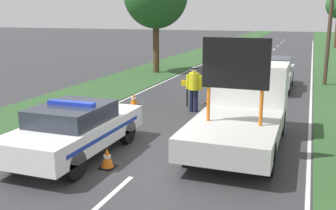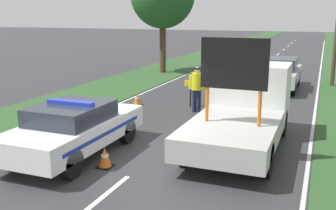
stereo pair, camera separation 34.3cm
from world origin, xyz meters
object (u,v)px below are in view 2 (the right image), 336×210
at_px(queued_car_hatch_blue, 236,56).
at_px(queued_car_van_white, 252,49).
at_px(police_officer, 197,85).
at_px(police_car, 75,128).
at_px(queued_car_sedan_silver, 278,73).
at_px(traffic_cone_near_police, 105,157).
at_px(road_barrier, 215,87).
at_px(pedestrian_civilian, 228,91).
at_px(traffic_cone_centre_front, 214,98).
at_px(work_truck, 244,107).
at_px(traffic_cone_near_truck, 137,99).

bearing_deg(queued_car_hatch_blue, queued_car_van_white, -89.91).
height_order(police_officer, queued_car_hatch_blue, police_officer).
relative_size(police_car, police_officer, 2.61).
bearing_deg(queued_car_sedan_silver, traffic_cone_near_police, 77.39).
bearing_deg(queued_car_sedan_silver, police_car, 71.47).
distance_m(road_barrier, pedestrian_civilian, 1.18).
bearing_deg(pedestrian_civilian, queued_car_van_white, 70.41).
distance_m(road_barrier, queued_car_hatch_blue, 12.83).
height_order(traffic_cone_centre_front, queued_car_van_white, queued_car_van_white).
bearing_deg(queued_car_hatch_blue, police_officer, 95.78).
xyz_separation_m(queued_car_hatch_blue, queued_car_van_white, (-0.01, 6.32, -0.00)).
distance_m(police_car, police_officer, 5.94).
xyz_separation_m(traffic_cone_near_police, queued_car_sedan_silver, (2.75, 12.31, 0.57)).
bearing_deg(police_car, pedestrian_civilian, 60.94).
xyz_separation_m(pedestrian_civilian, queued_car_van_white, (-2.61, 19.94, -0.15)).
distance_m(road_barrier, traffic_cone_centre_front, 1.04).
relative_size(police_officer, traffic_cone_centre_front, 3.17).
bearing_deg(queued_car_van_white, work_truck, 99.37).
bearing_deg(traffic_cone_centre_front, work_truck, -65.27).
height_order(police_officer, queued_car_van_white, police_officer).
bearing_deg(traffic_cone_centre_front, queued_car_van_white, 95.13).
xyz_separation_m(work_truck, pedestrian_civilian, (-1.16, 2.90, -0.15)).
height_order(pedestrian_civilian, queued_car_hatch_blue, pedestrian_civilian).
bearing_deg(road_barrier, traffic_cone_near_police, -101.64).
relative_size(police_officer, queued_car_hatch_blue, 0.43).
xyz_separation_m(traffic_cone_centre_front, traffic_cone_near_truck, (-2.87, -1.47, -0.01)).
relative_size(work_truck, police_officer, 3.05).
bearing_deg(traffic_cone_centre_front, police_officer, -99.25).
bearing_deg(queued_car_van_white, traffic_cone_near_truck, 86.41).
height_order(traffic_cone_near_police, traffic_cone_centre_front, traffic_cone_centre_front).
relative_size(traffic_cone_centre_front, queued_car_sedan_silver, 0.12).
relative_size(traffic_cone_near_police, traffic_cone_centre_front, 0.93).
relative_size(traffic_cone_near_truck, queued_car_hatch_blue, 0.13).
relative_size(work_truck, queued_car_sedan_silver, 1.15).
xyz_separation_m(traffic_cone_near_truck, queued_car_sedan_silver, (4.97, 5.96, 0.56)).
xyz_separation_m(police_car, traffic_cone_centre_front, (1.86, 7.31, -0.47)).
relative_size(work_truck, traffic_cone_near_truck, 10.08).
bearing_deg(traffic_cone_centre_front, traffic_cone_near_police, -94.79).
xyz_separation_m(work_truck, queued_car_van_white, (-3.77, 22.83, -0.30)).
height_order(road_barrier, queued_car_hatch_blue, queued_car_hatch_blue).
xyz_separation_m(work_truck, queued_car_sedan_silver, (-0.03, 9.12, -0.24)).
bearing_deg(traffic_cone_near_police, queued_car_van_white, 92.16).
height_order(police_officer, traffic_cone_near_truck, police_officer).
height_order(police_car, queued_car_sedan_silver, queued_car_sedan_silver).
relative_size(work_truck, traffic_cone_centre_front, 9.68).
bearing_deg(road_barrier, traffic_cone_near_truck, -172.43).
distance_m(road_barrier, queued_car_van_white, 19.11).
xyz_separation_m(police_officer, traffic_cone_near_truck, (-2.61, 0.13, -0.78)).
xyz_separation_m(traffic_cone_centre_front, queued_car_van_white, (-1.63, 18.20, 0.50)).
distance_m(traffic_cone_centre_front, queued_car_hatch_blue, 12.00).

